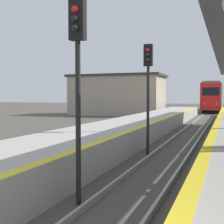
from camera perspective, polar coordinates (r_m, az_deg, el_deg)
train at (r=53.43m, az=18.06°, el=2.62°), size 2.78×18.68×4.57m
signal_near at (r=7.11m, az=-6.32°, el=8.92°), size 0.36×0.31×4.64m
signal_mid at (r=13.14m, az=6.61°, el=6.17°), size 0.36×0.31×4.64m
station_building at (r=41.17m, az=0.98°, el=3.17°), size 12.30×6.33×5.27m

